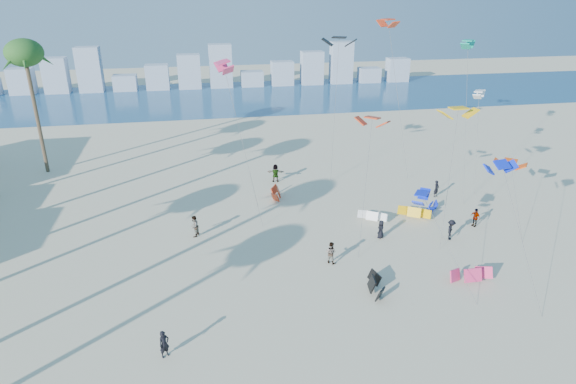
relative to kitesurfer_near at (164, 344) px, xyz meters
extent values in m
plane|color=navy|center=(6.24, 67.83, -0.84)|extent=(220.00, 220.00, 0.00)
imported|color=black|center=(0.00, 0.00, 0.00)|extent=(0.74, 0.69, 1.69)
imported|color=gray|center=(11.86, 8.21, 0.02)|extent=(1.07, 1.05, 1.73)
imported|color=black|center=(16.96, 11.30, -0.06)|extent=(0.90, 0.88, 1.56)
imported|color=gray|center=(25.73, 11.89, -0.01)|extent=(0.73, 1.06, 1.67)
imported|color=black|center=(22.51, 10.02, 0.03)|extent=(1.15, 1.30, 1.75)
imported|color=gray|center=(10.33, 25.28, 0.12)|extent=(1.87, 0.93, 1.93)
imported|color=black|center=(25.31, 18.47, 0.00)|extent=(0.74, 0.67, 1.70)
imported|color=gray|center=(1.78, 14.33, 0.08)|extent=(1.03, 1.12, 1.85)
cylinder|color=#595959|center=(19.03, 4.13, 2.03)|extent=(2.04, 5.67, 5.78)
cylinder|color=#595959|center=(15.21, 10.87, 4.05)|extent=(2.04, 4.50, 9.80)
cylinder|color=#595959|center=(21.92, 10.35, 4.40)|extent=(2.01, 3.61, 10.51)
cylinder|color=#595959|center=(6.33, 17.01, 5.91)|extent=(2.60, 3.68, 13.53)
cylinder|color=#595959|center=(27.71, 18.91, 6.43)|extent=(0.98, 4.94, 14.55)
cylinder|color=#595959|center=(28.86, 11.20, 1.69)|extent=(1.44, 5.41, 5.10)
cylinder|color=#595959|center=(16.74, 25.83, 6.38)|extent=(1.06, 2.43, 14.46)
cylinder|color=#595959|center=(29.56, 19.50, 4.08)|extent=(0.31, 2.44, 9.86)
cylinder|color=#595959|center=(22.66, 1.71, 3.52)|extent=(1.53, 4.67, 8.75)
cylinder|color=#595959|center=(23.49, 25.50, 7.20)|extent=(2.14, 3.95, 16.10)
cylinder|color=brown|center=(-14.33, 32.83, 5.63)|extent=(0.40, 0.40, 12.96)
ellipsoid|color=#255B20|center=(-14.33, 32.83, 12.11)|extent=(3.80, 3.80, 2.85)
cube|color=#9EADBF|center=(-29.56, 77.83, 1.55)|extent=(4.40, 3.00, 4.80)
cube|color=#9EADBF|center=(-23.36, 77.83, 2.45)|extent=(4.40, 3.00, 6.60)
cube|color=#9EADBF|center=(-17.16, 77.83, 3.35)|extent=(4.40, 3.00, 8.40)
cube|color=#9EADBF|center=(-10.96, 77.83, 0.65)|extent=(4.40, 3.00, 3.00)
cube|color=#9EADBF|center=(-4.76, 77.83, 1.55)|extent=(4.40, 3.00, 4.80)
cube|color=#9EADBF|center=(1.44, 77.83, 2.45)|extent=(4.40, 3.00, 6.60)
cube|color=#9EADBF|center=(7.64, 77.83, 3.35)|extent=(4.40, 3.00, 8.40)
cube|color=#9EADBF|center=(13.84, 77.83, 0.65)|extent=(4.40, 3.00, 3.00)
cube|color=#9EADBF|center=(20.04, 77.83, 1.55)|extent=(4.40, 3.00, 4.80)
cube|color=#9EADBF|center=(26.24, 77.83, 2.45)|extent=(4.40, 3.00, 6.60)
cube|color=#9EADBF|center=(32.44, 77.83, 3.35)|extent=(4.40, 3.00, 8.40)
cube|color=#9EADBF|center=(38.64, 77.83, 0.65)|extent=(4.40, 3.00, 3.00)
cube|color=#9EADBF|center=(44.84, 77.83, 1.55)|extent=(4.40, 3.00, 4.80)
camera|label=1|loc=(2.87, -23.16, 18.80)|focal=30.91mm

